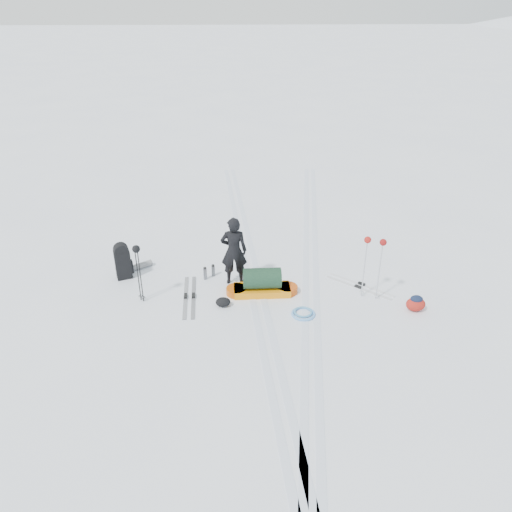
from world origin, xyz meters
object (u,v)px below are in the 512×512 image
object	(u,v)px
skier	(234,251)
expedition_rucksack	(125,261)
pulk_sled	(262,284)
ski_poles_black	(137,256)

from	to	relation	value
skier	expedition_rucksack	bearing A→B (deg)	-6.21
skier	pulk_sled	bearing A→B (deg)	143.31
pulk_sled	expedition_rucksack	distance (m)	3.22
expedition_rucksack	ski_poles_black	xyz separation A→B (m)	(0.51, -1.05, 0.68)
pulk_sled	ski_poles_black	world-z (taller)	ski_poles_black
skier	ski_poles_black	bearing A→B (deg)	21.14
skier	pulk_sled	size ratio (longest dim) A/B	1.02
ski_poles_black	pulk_sled	bearing A→B (deg)	-8.84
skier	expedition_rucksack	distance (m)	2.56
skier	expedition_rucksack	xyz separation A→B (m)	(-2.49, 0.39, -0.40)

